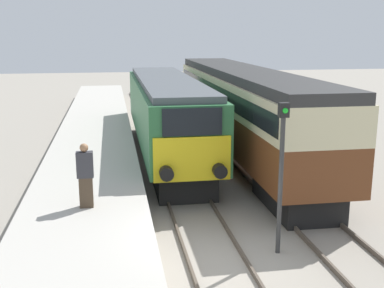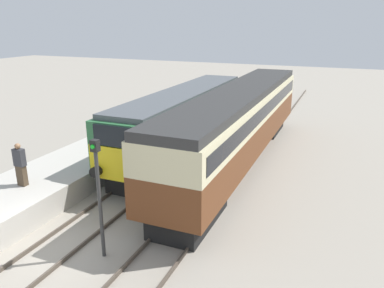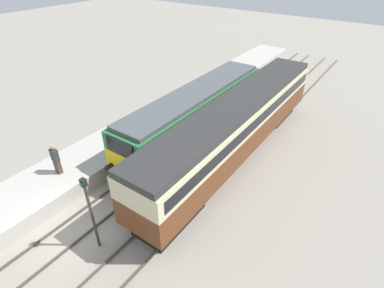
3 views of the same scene
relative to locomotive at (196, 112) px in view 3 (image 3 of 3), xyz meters
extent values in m
plane|color=gray|center=(0.00, -10.88, -2.05)|extent=(120.00, 120.00, 0.00)
cube|color=#B7B2A8|center=(-3.30, -2.88, -1.55)|extent=(3.50, 50.00, 1.00)
cube|color=#4C4238|center=(-0.72, -5.88, -1.98)|extent=(0.07, 60.00, 0.14)
cube|color=#4C4238|center=(0.72, -5.88, -1.98)|extent=(0.07, 60.00, 0.14)
cube|color=#4C4238|center=(2.68, -5.88, -1.98)|extent=(0.07, 60.00, 0.14)
cube|color=#4C4238|center=(4.12, -5.88, -1.98)|extent=(0.07, 60.00, 0.14)
cube|color=black|center=(0.00, -4.38, -1.55)|extent=(2.03, 4.00, 1.00)
cube|color=black|center=(0.00, 4.47, -1.55)|extent=(2.03, 4.00, 1.00)
cube|color=#2D6B3D|center=(0.00, 0.04, 0.15)|extent=(2.70, 13.85, 2.40)
cube|color=yellow|center=(0.00, -6.92, -0.33)|extent=(2.48, 0.10, 1.44)
cube|color=black|center=(0.00, -6.92, 0.87)|extent=(1.89, 0.10, 0.86)
cube|color=#4C5156|center=(0.00, 0.04, 1.48)|extent=(2.38, 13.30, 0.24)
cylinder|color=black|center=(-0.85, -7.13, -0.70)|extent=(0.44, 0.35, 0.44)
cylinder|color=black|center=(0.85, -7.13, -0.70)|extent=(0.44, 0.35, 0.44)
cube|color=black|center=(3.40, -7.24, -1.57)|extent=(1.89, 3.60, 0.95)
cube|color=black|center=(3.40, 6.32, -1.57)|extent=(1.89, 3.60, 0.95)
cube|color=brown|center=(3.40, -0.46, -0.33)|extent=(2.70, 17.96, 1.53)
cube|color=beige|center=(3.40, -0.46, 1.03)|extent=(2.71, 17.96, 1.20)
cube|color=black|center=(3.40, -0.46, 1.03)|extent=(2.75, 17.24, 0.66)
cube|color=#2D2D2D|center=(3.40, -0.46, 1.81)|extent=(2.48, 17.96, 0.36)
cube|color=#473828|center=(-3.22, -8.76, -0.63)|extent=(0.36, 0.24, 0.84)
cube|color=#333338|center=(-3.22, -8.76, 0.14)|extent=(0.44, 0.26, 0.70)
sphere|color=#9E704C|center=(-3.22, -8.76, 0.61)|extent=(0.23, 0.23, 0.23)
cylinder|color=#333333|center=(1.70, -10.32, -0.25)|extent=(0.12, 0.12, 3.60)
cube|color=black|center=(1.70, -10.32, 1.73)|extent=(0.24, 0.20, 0.36)
sphere|color=green|center=(1.70, -10.43, 1.73)|extent=(0.14, 0.14, 0.14)
camera|label=1|loc=(-2.45, -21.42, 3.59)|focal=45.00mm
camera|label=2|loc=(8.39, -18.87, 5.19)|focal=35.00mm
camera|label=3|loc=(10.37, -15.19, 9.49)|focal=28.00mm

